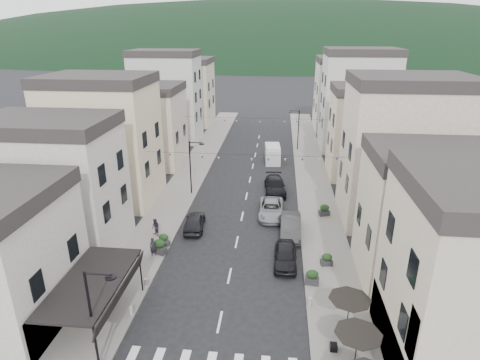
# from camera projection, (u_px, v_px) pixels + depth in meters

# --- Properties ---
(sidewalk_left) EXTENTS (4.00, 76.00, 0.12)m
(sidewalk_left) POSITION_uv_depth(u_px,v_px,m) (191.00, 174.00, 49.95)
(sidewalk_left) COLOR slate
(sidewalk_left) RESTS_ON ground
(sidewalk_right) EXTENTS (4.00, 76.00, 0.12)m
(sidewalk_right) POSITION_uv_depth(u_px,v_px,m) (312.00, 178.00, 48.56)
(sidewalk_right) COLOR slate
(sidewalk_right) RESTS_ON ground
(hill_backdrop) EXTENTS (640.00, 360.00, 70.00)m
(hill_backdrop) POSITION_uv_depth(u_px,v_px,m) (277.00, 51.00, 298.08)
(hill_backdrop) COLOR black
(hill_backdrop) RESTS_ON ground
(boutique_awning) EXTENTS (3.77, 7.50, 3.28)m
(boutique_awning) POSITION_uv_depth(u_px,v_px,m) (95.00, 283.00, 23.76)
(boutique_awning) COLOR black
(boutique_awning) RESTS_ON ground
(buildings_row_left) EXTENTS (10.20, 54.16, 14.00)m
(buildings_row_left) POSITION_uv_depth(u_px,v_px,m) (147.00, 115.00, 53.76)
(buildings_row_left) COLOR #B4ADA5
(buildings_row_left) RESTS_ON ground
(buildings_row_right) EXTENTS (10.20, 54.16, 14.50)m
(buildings_row_right) POSITION_uv_depth(u_px,v_px,m) (370.00, 121.00, 49.93)
(buildings_row_right) COLOR #BEB197
(buildings_row_right) RESTS_ON ground
(cafe_terrace) EXTENTS (2.50, 8.10, 2.53)m
(cafe_terrace) POSITION_uv_depth(u_px,v_px,m) (358.00, 338.00, 20.61)
(cafe_terrace) COLOR black
(cafe_terrace) RESTS_ON ground
(streetlamp_left_near) EXTENTS (1.70, 0.56, 6.00)m
(streetlamp_left_near) POSITION_uv_depth(u_px,v_px,m) (95.00, 310.00, 20.64)
(streetlamp_left_near) COLOR black
(streetlamp_left_near) RESTS_ON ground
(streetlamp_left_far) EXTENTS (1.70, 0.56, 6.00)m
(streetlamp_left_far) POSITION_uv_depth(u_px,v_px,m) (193.00, 162.00, 42.92)
(streetlamp_left_far) COLOR black
(streetlamp_left_far) RESTS_ON ground
(streetlamp_right_far) EXTENTS (1.70, 0.56, 6.00)m
(streetlamp_right_far) POSITION_uv_depth(u_px,v_px,m) (297.00, 126.00, 58.55)
(streetlamp_right_far) COLOR black
(streetlamp_right_far) RESTS_ON ground
(bollards) EXTENTS (11.66, 10.26, 0.60)m
(bollards) POSITION_uv_depth(u_px,v_px,m) (218.00, 322.00, 24.53)
(bollards) COLOR gray
(bollards) RESTS_ON ground
(bunting_near) EXTENTS (19.00, 0.28, 0.62)m
(bunting_near) POSITION_uv_depth(u_px,v_px,m) (243.00, 158.00, 37.96)
(bunting_near) COLOR black
(bunting_near) RESTS_ON ground
(bunting_far) EXTENTS (19.00, 0.28, 0.62)m
(bunting_far) POSITION_uv_depth(u_px,v_px,m) (254.00, 121.00, 52.82)
(bunting_far) COLOR black
(bunting_far) RESTS_ON ground
(parked_car_a) EXTENTS (1.77, 4.35, 1.48)m
(parked_car_a) POSITION_uv_depth(u_px,v_px,m) (285.00, 256.00, 30.97)
(parked_car_a) COLOR black
(parked_car_a) RESTS_ON ground
(parked_car_b) EXTENTS (1.80, 5.03, 1.65)m
(parked_car_b) POSITION_uv_depth(u_px,v_px,m) (291.00, 226.00, 35.39)
(parked_car_b) COLOR #2F2F31
(parked_car_b) RESTS_ON ground
(parked_car_c) EXTENTS (2.56, 5.32, 1.46)m
(parked_car_c) POSITION_uv_depth(u_px,v_px,m) (271.00, 209.00, 38.91)
(parked_car_c) COLOR gray
(parked_car_c) RESTS_ON ground
(parked_car_d) EXTENTS (2.69, 5.55, 1.56)m
(parked_car_d) POSITION_uv_depth(u_px,v_px,m) (275.00, 186.00, 44.42)
(parked_car_d) COLOR black
(parked_car_d) RESTS_ON ground
(parked_car_e) EXTENTS (2.14, 4.48, 1.48)m
(parked_car_e) POSITION_uv_depth(u_px,v_px,m) (194.00, 222.00, 36.40)
(parked_car_e) COLOR black
(parked_car_e) RESTS_ON ground
(delivery_van) EXTENTS (2.28, 5.03, 2.35)m
(delivery_van) POSITION_uv_depth(u_px,v_px,m) (272.00, 153.00, 54.52)
(delivery_van) COLOR silver
(delivery_van) RESTS_ON ground
(pedestrian_a) EXTENTS (0.66, 0.54, 1.54)m
(pedestrian_a) POSITION_uv_depth(u_px,v_px,m) (153.00, 247.00, 31.94)
(pedestrian_a) COLOR black
(pedestrian_a) RESTS_ON sidewalk_left
(pedestrian_b) EXTENTS (0.99, 0.98, 1.61)m
(pedestrian_b) POSITION_uv_depth(u_px,v_px,m) (156.00, 227.00, 34.95)
(pedestrian_b) COLOR #25202B
(pedestrian_b) RESTS_ON sidewalk_left
(planter_la) EXTENTS (1.09, 0.87, 1.07)m
(planter_la) POSITION_uv_depth(u_px,v_px,m) (164.00, 240.00, 33.49)
(planter_la) COLOR #323235
(planter_la) RESTS_ON sidewalk_left
(planter_lb) EXTENTS (1.26, 1.01, 1.25)m
(planter_lb) POSITION_uv_depth(u_px,v_px,m) (159.00, 247.00, 32.31)
(planter_lb) COLOR #28282A
(planter_lb) RESTS_ON sidewalk_left
(planter_ra) EXTENTS (0.95, 0.61, 1.00)m
(planter_ra) POSITION_uv_depth(u_px,v_px,m) (327.00, 259.00, 30.75)
(planter_ra) COLOR #29292B
(planter_ra) RESTS_ON sidewalk_right
(planter_rb) EXTENTS (1.07, 0.68, 1.13)m
(planter_rb) POSITION_uv_depth(u_px,v_px,m) (312.00, 277.00, 28.47)
(planter_rb) COLOR #2B2A2D
(planter_rb) RESTS_ON sidewalk_right
(planter_rc) EXTENTS (1.12, 0.82, 1.13)m
(planter_rc) POSITION_uv_depth(u_px,v_px,m) (324.00, 210.00, 38.85)
(planter_rc) COLOR #2A2A2C
(planter_rc) RESTS_ON sidewalk_right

